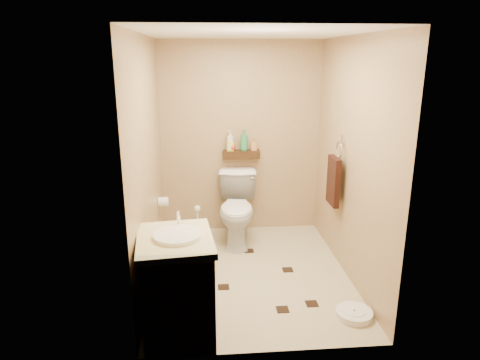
{
  "coord_description": "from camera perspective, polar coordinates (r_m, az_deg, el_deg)",
  "views": [
    {
      "loc": [
        -0.45,
        -4.03,
        2.21
      ],
      "look_at": [
        -0.09,
        0.25,
        0.96
      ],
      "focal_mm": 32.0,
      "sensor_mm": 36.0,
      "label": 1
    }
  ],
  "objects": [
    {
      "name": "bottle_b",
      "position": [
        5.31,
        -1.33,
        4.89
      ],
      "size": [
        0.09,
        0.09,
        0.18
      ],
      "primitive_type": "imported",
      "rotation": [
        0.0,
        0.0,
        1.62
      ],
      "color": "#C3D32C",
      "rests_on": "wall_shelf"
    },
    {
      "name": "bottle_e",
      "position": [
        5.34,
        1.91,
        4.77
      ],
      "size": [
        0.08,
        0.08,
        0.15
      ],
      "primitive_type": "imported",
      "rotation": [
        0.0,
        0.0,
        2.93
      ],
      "color": "#C68142",
      "rests_on": "wall_shelf"
    },
    {
      "name": "toilet_brush",
      "position": [
        5.27,
        -5.64,
        -6.59
      ],
      "size": [
        0.11,
        0.11,
        0.48
      ],
      "color": "#1B6D6A",
      "rests_on": "ground"
    },
    {
      "name": "wall_right",
      "position": [
        4.4,
        14.63,
        2.48
      ],
      "size": [
        0.04,
        2.5,
        2.4
      ],
      "primitive_type": "cube",
      "color": "tan",
      "rests_on": "ground"
    },
    {
      "name": "floor_accents",
      "position": [
        4.55,
        2.16,
        -12.71
      ],
      "size": [
        1.17,
        1.37,
        0.01
      ],
      "color": "black",
      "rests_on": "ground"
    },
    {
      "name": "toilet_paper",
      "position": [
        4.97,
        -10.19,
        -2.88
      ],
      "size": [
        0.12,
        0.11,
        0.12
      ],
      "color": "white",
      "rests_on": "wall_left"
    },
    {
      "name": "wall_back",
      "position": [
        5.39,
        0.1,
        5.49
      ],
      "size": [
        2.0,
        0.04,
        2.4
      ],
      "primitive_type": "cube",
      "color": "tan",
      "rests_on": "ground"
    },
    {
      "name": "bathroom_scale",
      "position": [
        4.05,
        14.96,
        -16.84
      ],
      "size": [
        0.4,
        0.4,
        0.06
      ],
      "rotation": [
        0.0,
        0.0,
        0.31
      ],
      "color": "white",
      "rests_on": "ground"
    },
    {
      "name": "wall_front",
      "position": [
        2.99,
        4.18,
        -3.49
      ],
      "size": [
        2.0,
        0.04,
        2.4
      ],
      "primitive_type": "cube",
      "color": "tan",
      "rests_on": "ground"
    },
    {
      "name": "ceiling",
      "position": [
        4.06,
        1.69,
        18.97
      ],
      "size": [
        2.0,
        2.5,
        0.02
      ],
      "primitive_type": "cube",
      "color": "white",
      "rests_on": "wall_back"
    },
    {
      "name": "bottle_a",
      "position": [
        5.3,
        -1.33,
        5.25
      ],
      "size": [
        0.14,
        0.14,
        0.25
      ],
      "primitive_type": "imported",
      "rotation": [
        0.0,
        0.0,
        4.05
      ],
      "color": "silver",
      "rests_on": "wall_shelf"
    },
    {
      "name": "towel_ring",
      "position": [
        4.66,
        12.41,
        0.16
      ],
      "size": [
        0.12,
        0.3,
        0.76
      ],
      "color": "silver",
      "rests_on": "wall_right"
    },
    {
      "name": "wall_shelf",
      "position": [
        5.35,
        0.17,
        3.43
      ],
      "size": [
        0.46,
        0.14,
        0.1
      ],
      "primitive_type": "cube",
      "color": "#3D2610",
      "rests_on": "wall_back"
    },
    {
      "name": "toilet",
      "position": [
        5.19,
        -0.37,
        -3.88
      ],
      "size": [
        0.54,
        0.86,
        0.84
      ],
      "primitive_type": "imported",
      "rotation": [
        0.0,
        0.0,
        -0.09
      ],
      "color": "white",
      "rests_on": "ground"
    },
    {
      "name": "wall_left",
      "position": [
        4.19,
        -12.19,
        1.96
      ],
      "size": [
        0.04,
        2.5,
        2.4
      ],
      "primitive_type": "cube",
      "color": "tan",
      "rests_on": "ground"
    },
    {
      "name": "bottle_d",
      "position": [
        5.32,
        0.53,
        5.34
      ],
      "size": [
        0.14,
        0.14,
        0.26
      ],
      "primitive_type": "imported",
      "rotation": [
        0.0,
        0.0,
        0.5
      ],
      "color": "#2C8652",
      "rests_on": "wall_shelf"
    },
    {
      "name": "bottle_c",
      "position": [
        5.32,
        -1.11,
        4.61
      ],
      "size": [
        0.14,
        0.14,
        0.13
      ],
      "primitive_type": "imported",
      "rotation": [
        0.0,
        0.0,
        1.06
      ],
      "color": "red",
      "rests_on": "wall_shelf"
    },
    {
      "name": "vanity",
      "position": [
        3.56,
        -8.4,
        -13.69
      ],
      "size": [
        0.65,
        0.76,
        0.99
      ],
      "rotation": [
        0.0,
        0.0,
        0.11
      ],
      "color": "brown",
      "rests_on": "ground"
    },
    {
      "name": "ground",
      "position": [
        4.61,
        1.44,
        -12.33
      ],
      "size": [
        2.5,
        2.5,
        0.0
      ],
      "primitive_type": "plane",
      "color": "#BBB088",
      "rests_on": "ground"
    }
  ]
}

